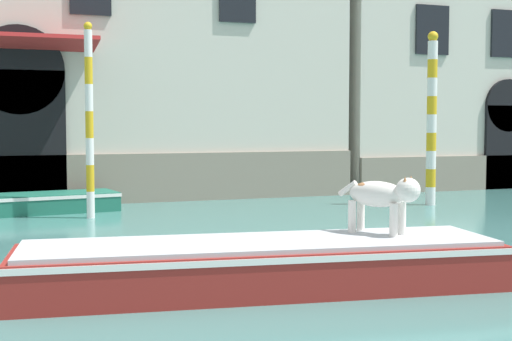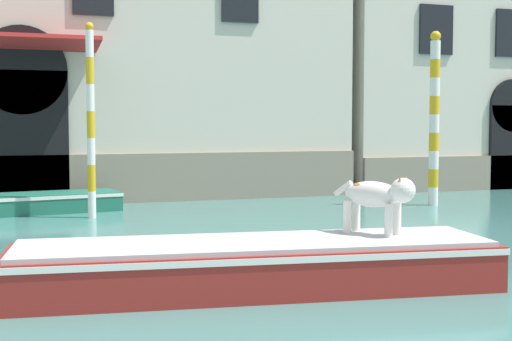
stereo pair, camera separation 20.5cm
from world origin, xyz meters
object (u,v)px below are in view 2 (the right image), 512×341
object	(u,v)px
boat_foreground	(255,264)
boat_moored_near_palazzo	(14,204)
mooring_pole_1	(434,118)
dog_on_deck	(378,196)
mooring_pole_0	(91,120)

from	to	relation	value
boat_foreground	boat_moored_near_palazzo	size ratio (longest dim) A/B	1.26
boat_moored_near_palazzo	mooring_pole_1	size ratio (longest dim) A/B	1.12
boat_moored_near_palazzo	dog_on_deck	bearing A→B (deg)	-71.38
dog_on_deck	mooring_pole_0	xyz separation A→B (m)	(-3.01, 8.12, 1.07)
dog_on_deck	mooring_pole_0	size ratio (longest dim) A/B	0.24
mooring_pole_1	dog_on_deck	bearing A→B (deg)	-127.68
boat_moored_near_palazzo	mooring_pole_1	bearing A→B (deg)	-17.47
boat_foreground	dog_on_deck	world-z (taller)	dog_on_deck
boat_foreground	dog_on_deck	distance (m)	1.97
dog_on_deck	mooring_pole_0	bearing A→B (deg)	167.42
boat_foreground	boat_moored_near_palazzo	bearing A→B (deg)	115.15
mooring_pole_0	boat_moored_near_palazzo	bearing A→B (deg)	141.52
dog_on_deck	mooring_pole_1	distance (m)	9.76
boat_foreground	mooring_pole_0	xyz separation A→B (m)	(-1.23, 8.06, 1.92)
boat_foreground	mooring_pole_1	distance (m)	11.02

